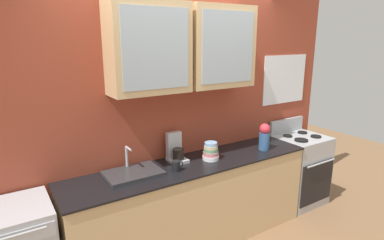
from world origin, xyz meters
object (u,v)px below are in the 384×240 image
Objects in this scene: bowl_stack at (211,152)px; cup_near_sink at (176,166)px; coffee_maker at (176,150)px; vase at (264,137)px; sink_faucet at (133,173)px; stove_range at (299,169)px.

bowl_stack is 1.60× the size of cup_near_sink.
vase is at bearing -13.53° from coffee_maker.
sink_faucet is 1.69× the size of vase.
sink_faucet reaches higher than stove_range.
bowl_stack is at bearing -5.34° from sink_faucet.
bowl_stack is 0.35m from coffee_maker.
coffee_maker is (-1.73, 0.16, 0.54)m from stove_range.
vase is 1.02× the size of coffee_maker.
cup_near_sink is at bearing 179.40° from vase.
sink_faucet is 1.72× the size of coffee_maker.
coffee_maker reaches higher than stove_range.
cup_near_sink is at bearing -118.97° from coffee_maker.
coffee_maker reaches higher than sink_faucet.
coffee_maker is at bearing 174.79° from stove_range.
bowl_stack is 0.63× the size of coffee_maker.
coffee_maker is (0.12, 0.23, 0.06)m from cup_near_sink.
coffee_maker reaches higher than cup_near_sink.
coffee_maker is (-0.31, 0.16, 0.02)m from bowl_stack.
cup_near_sink is (-0.44, -0.06, -0.03)m from bowl_stack.
sink_faucet reaches higher than cup_near_sink.
bowl_stack is (-1.41, -0.01, 0.51)m from stove_range.
stove_range is 5.78× the size of bowl_stack.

